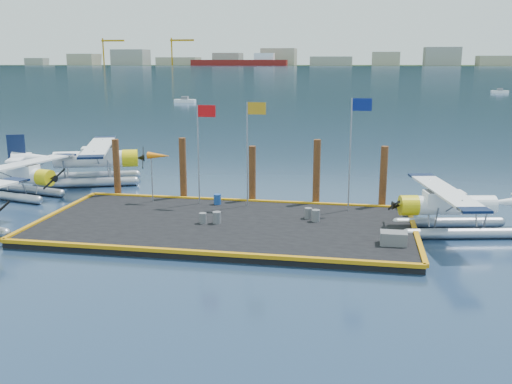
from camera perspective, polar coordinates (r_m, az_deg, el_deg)
ground at (r=31.04m, az=-3.11°, el=-3.78°), size 4000.00×4000.00×0.00m
dock at (r=30.98m, az=-3.11°, el=-3.42°), size 20.00×10.00×0.40m
dock_bumpers at (r=30.90m, az=-3.12°, el=-2.91°), size 20.25×10.25×0.18m
far_backdrop at (r=1781.72m, az=18.16°, el=12.47°), size 3050.00×2050.00×810.00m
seaplane_b at (r=41.08m, az=-22.55°, el=1.37°), size 8.17×8.84×3.14m
seaplane_c at (r=43.88m, az=-15.94°, el=2.94°), size 9.86×10.50×3.77m
seaplane_d at (r=31.75m, az=18.84°, el=-1.52°), size 8.16×8.89×3.14m
drum_0 at (r=30.81m, az=-5.34°, el=-2.62°), size 0.40×0.40×0.57m
drum_1 at (r=30.73m, az=-3.94°, el=-2.57°), size 0.46×0.46×0.64m
drum_2 at (r=31.73m, az=5.25°, el=-2.12°), size 0.42×0.42×0.60m
drum_4 at (r=31.21m, az=6.00°, el=-2.36°), size 0.46×0.46×0.64m
drum_5 at (r=34.76m, az=-3.89°, el=-0.73°), size 0.44×0.44×0.62m
crate at (r=27.98m, az=13.58°, el=-4.51°), size 1.25×0.83×0.62m
flagpole_red at (r=34.27m, az=-5.49°, el=5.32°), size 1.14×0.08×6.00m
flagpole_yellow at (r=33.58m, az=-0.54°, el=5.41°), size 1.14×0.08×6.20m
flagpole_blue at (r=32.98m, az=9.79°, el=5.39°), size 1.14×0.08×6.50m
windsock at (r=35.28m, az=-9.73°, el=3.49°), size 1.40×0.44×3.12m
piling_0 at (r=38.24m, az=-13.76°, el=2.17°), size 0.44×0.44×4.00m
piling_1 at (r=36.64m, az=-7.31°, el=2.13°), size 0.44×0.44×4.20m
piling_2 at (r=35.60m, az=-0.37°, el=1.59°), size 0.44×0.44×3.80m
piling_3 at (r=35.05m, az=6.07°, el=1.75°), size 0.44×0.44×4.30m
piling_4 at (r=35.04m, az=12.60°, el=1.25°), size 0.44×0.44×4.00m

